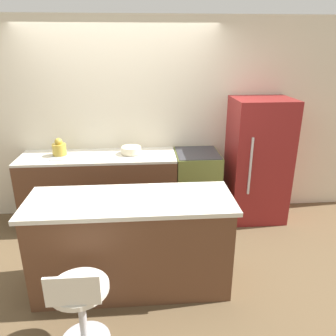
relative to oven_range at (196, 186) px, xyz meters
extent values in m
plane|color=brown|center=(-0.98, -0.32, -0.47)|extent=(14.00, 14.00, 0.00)
cube|color=beige|center=(-0.98, 0.34, 0.83)|extent=(8.00, 0.06, 2.60)
cube|color=brown|center=(-1.27, 0.00, -0.02)|extent=(1.96, 0.61, 0.91)
cube|color=beige|center=(-1.27, 0.00, 0.45)|extent=(1.96, 0.61, 0.03)
cube|color=#9EA3A8|center=(-1.62, 0.00, 0.47)|extent=(0.44, 0.34, 0.01)
cube|color=brown|center=(-0.83, -1.29, -0.02)|extent=(1.81, 0.64, 0.90)
cube|color=beige|center=(-0.83, -1.29, 0.45)|extent=(1.89, 0.68, 0.04)
cube|color=olive|center=(0.00, 0.00, 0.00)|extent=(0.56, 0.61, 0.94)
cube|color=black|center=(0.00, -0.31, -0.14)|extent=(0.39, 0.01, 0.33)
cube|color=#333338|center=(0.00, 0.00, 0.47)|extent=(0.54, 0.58, 0.01)
cube|color=maroon|center=(0.81, -0.01, 0.34)|extent=(0.74, 0.62, 1.63)
cube|color=silver|center=(0.60, -0.33, 0.38)|extent=(0.02, 0.02, 0.73)
cylinder|color=#B7B7BC|center=(-1.20, -1.97, -0.21)|extent=(0.06, 0.06, 0.52)
cylinder|color=silver|center=(-1.20, -1.97, 0.07)|extent=(0.45, 0.45, 0.04)
cube|color=silver|center=(-1.20, -2.16, 0.21)|extent=(0.38, 0.02, 0.23)
cylinder|color=#B29333|center=(-1.75, 0.04, 0.54)|extent=(0.17, 0.17, 0.14)
sphere|color=#B29333|center=(-1.75, 0.04, 0.65)|extent=(0.09, 0.09, 0.09)
cylinder|color=beige|center=(-0.85, 0.04, 0.52)|extent=(0.25, 0.25, 0.09)
camera|label=1|loc=(-0.69, -3.98, 1.77)|focal=35.00mm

